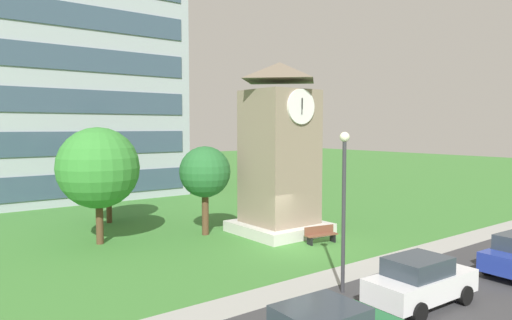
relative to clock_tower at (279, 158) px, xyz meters
The scene contains 11 objects.
ground_plane 5.53m from the clock_tower, 121.02° to the right, with size 160.00×160.00×0.00m, color #3D7A33.
street_asphalt 12.61m from the clock_tower, 98.75° to the right, with size 120.00×7.20×0.01m, color #38383A.
kerb_strip 8.67m from the clock_tower, 103.84° to the right, with size 120.00×1.60×0.01m, color #9E9E99.
office_building 23.36m from the clock_tower, 106.77° to the left, with size 19.58×10.21×22.40m.
clock_tower is the anchor object (origin of this frame).
park_bench 4.97m from the clock_tower, 87.41° to the right, with size 1.86×0.80×0.88m.
street_lamp 9.78m from the clock_tower, 116.49° to the right, with size 0.36×0.36×5.86m.
tree_by_building 11.00m from the clock_tower, 128.16° to the left, with size 3.83×3.83×5.28m.
tree_near_tower 4.28m from the clock_tower, 149.95° to the left, with size 2.85×2.85×4.98m.
tree_streetside 9.75m from the clock_tower, 157.88° to the left, with size 4.17×4.17×6.04m.
parked_car_white 12.13m from the clock_tower, 106.13° to the right, with size 4.19×2.02×1.69m.
Camera 1 is at (-15.04, -16.89, 6.03)m, focal length 32.34 mm.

